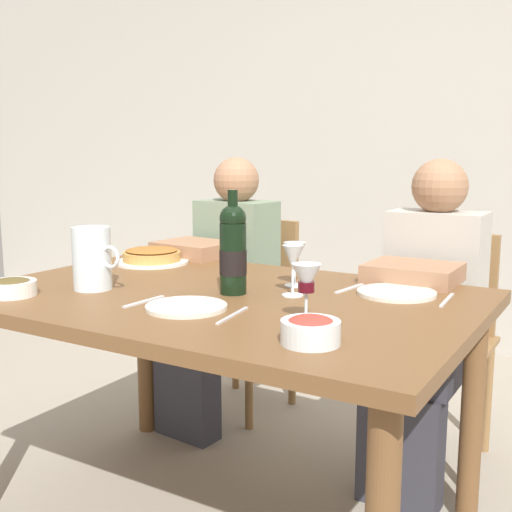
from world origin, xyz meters
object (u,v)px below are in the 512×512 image
dinner_plate_left_setting (396,293)px  chair_right (441,330)px  chair_left (252,300)px  salad_bowl (311,329)px  dining_table (221,323)px  baked_tart (152,256)px  water_pitcher (92,262)px  wine_glass_left_diner (295,255)px  wine_glass_centre (293,260)px  wine_glass_right_diner (306,281)px  diner_right (425,313)px  wine_bottle (233,249)px  olive_bowl (11,287)px  diner_left (220,284)px  dinner_plate_right_setting (186,307)px

dinner_plate_left_setting → chair_right: size_ratio=0.27×
chair_left → salad_bowl: bearing=131.5°
dining_table → chair_right: chair_right is taller
baked_tart → chair_left: bearing=82.9°
water_pitcher → salad_bowl: (0.83, -0.17, -0.05)m
wine_glass_left_diner → wine_glass_centre: bearing=-65.1°
wine_glass_right_diner → diner_right: diner_right is taller
salad_bowl → wine_glass_left_diner: bearing=120.6°
wine_bottle → chair_left: (-0.48, 0.90, -0.40)m
water_pitcher → chair_left: bearing=93.6°
olive_bowl → dinner_plate_left_setting: (0.98, 0.60, -0.02)m
diner_left → baked_tart: bearing=86.9°
salad_bowl → wine_glass_centre: size_ratio=0.89×
dining_table → olive_bowl: olive_bowl is taller
wine_glass_centre → wine_glass_right_diner: bearing=-56.6°
dining_table → salad_bowl: 0.57m
baked_tart → wine_glass_right_diner: (0.90, -0.48, 0.08)m
salad_bowl → chair_right: bearing=90.3°
wine_glass_left_diner → dinner_plate_left_setting: wine_glass_left_diner is taller
wine_bottle → wine_glass_left_diner: 0.22m
dining_table → wine_glass_centre: (0.20, 0.08, 0.20)m
wine_glass_right_diner → wine_glass_centre: same height
dining_table → baked_tart: size_ratio=5.35×
salad_bowl → dinner_plate_left_setting: 0.57m
wine_bottle → dinner_plate_right_setting: size_ratio=1.40×
wine_glass_left_diner → wine_glass_centre: size_ratio=0.93×
wine_glass_left_diner → chair_left: bearing=129.5°
olive_bowl → baked_tart: bearing=90.0°
salad_bowl → dinner_plate_left_setting: salad_bowl is taller
baked_tart → chair_left: (0.08, 0.62, -0.29)m
wine_glass_left_diner → diner_left: size_ratio=0.12×
wine_glass_right_diner → diner_left: diner_left is taller
wine_bottle → salad_bowl: 0.55m
wine_bottle → wine_glass_left_diner: size_ratio=2.22×
dinner_plate_right_setting → diner_left: bearing=118.8°
wine_glass_left_diner → chair_left: (-0.59, 0.71, -0.36)m
baked_tart → dinner_plate_right_setting: size_ratio=1.26×
wine_glass_centre → dinner_plate_right_setting: wine_glass_centre is taller
wine_bottle → wine_glass_centre: 0.18m
wine_glass_centre → salad_bowl: bearing=-57.7°
dining_table → wine_glass_right_diner: size_ratio=9.78×
diner_right → baked_tart: bearing=19.2°
olive_bowl → wine_glass_right_diner: wine_glass_right_diner is taller
wine_glass_right_diner → chair_right: size_ratio=0.18×
olive_bowl → water_pitcher: bearing=52.8°
water_pitcher → diner_right: size_ratio=0.17×
dining_table → wine_glass_right_diner: 0.47m
wine_glass_left_diner → baked_tart: bearing=172.1°
salad_bowl → wine_glass_left_diner: size_ratio=0.96×
chair_left → chair_right: 0.89m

